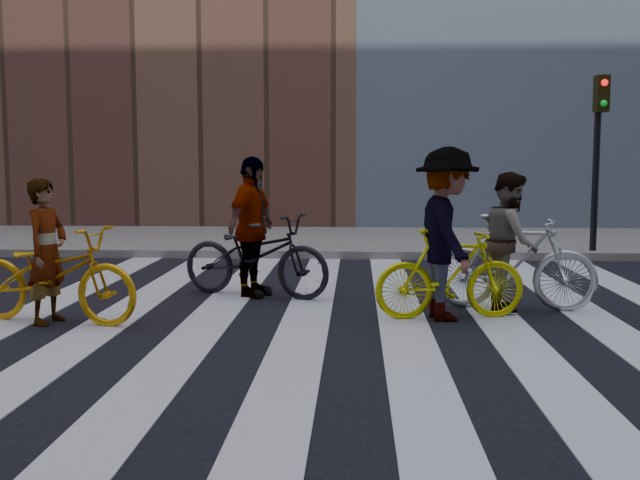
# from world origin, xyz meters

# --- Properties ---
(ground) EXTENTS (100.00, 100.00, 0.00)m
(ground) POSITION_xyz_m (0.00, 0.00, 0.00)
(ground) COLOR black
(ground) RESTS_ON ground
(sidewalk_far) EXTENTS (100.00, 5.00, 0.15)m
(sidewalk_far) POSITION_xyz_m (0.00, 7.50, 0.07)
(sidewalk_far) COLOR slate
(sidewalk_far) RESTS_ON ground
(zebra_crosswalk) EXTENTS (8.25, 10.00, 0.01)m
(zebra_crosswalk) POSITION_xyz_m (0.00, 0.00, 0.01)
(zebra_crosswalk) COLOR silver
(zebra_crosswalk) RESTS_ON ground
(traffic_signal) EXTENTS (0.22, 0.42, 3.33)m
(traffic_signal) POSITION_xyz_m (4.40, 5.32, 2.28)
(traffic_signal) COLOR black
(traffic_signal) RESTS_ON ground
(bike_yellow_left) EXTENTS (2.19, 1.14, 1.09)m
(bike_yellow_left) POSITION_xyz_m (-3.37, -0.50, 0.55)
(bike_yellow_left) COLOR orange
(bike_yellow_left) RESTS_ON ground
(bike_silver_mid) EXTENTS (2.01, 0.88, 1.17)m
(bike_silver_mid) POSITION_xyz_m (1.94, 0.51, 0.59)
(bike_silver_mid) COLOR silver
(bike_silver_mid) RESTS_ON ground
(bike_yellow_right) EXTENTS (1.79, 0.73, 1.04)m
(bike_yellow_right) POSITION_xyz_m (1.09, -0.07, 0.52)
(bike_yellow_right) COLOR #D5DA0C
(bike_yellow_right) RESTS_ON ground
(bike_dark_rear) EXTENTS (2.25, 1.42, 1.12)m
(bike_dark_rear) POSITION_xyz_m (-1.32, 1.24, 0.56)
(bike_dark_rear) COLOR black
(bike_dark_rear) RESTS_ON ground
(rider_left) EXTENTS (0.50, 0.66, 1.62)m
(rider_left) POSITION_xyz_m (-3.42, -0.50, 0.81)
(rider_left) COLOR slate
(rider_left) RESTS_ON ground
(rider_mid) EXTENTS (0.77, 0.91, 1.68)m
(rider_mid) POSITION_xyz_m (1.89, 0.51, 0.84)
(rider_mid) COLOR slate
(rider_mid) RESTS_ON ground
(rider_right) EXTENTS (0.91, 1.36, 1.97)m
(rider_right) POSITION_xyz_m (1.04, -0.07, 0.99)
(rider_right) COLOR slate
(rider_right) RESTS_ON ground
(rider_rear) EXTENTS (0.80, 1.18, 1.87)m
(rider_rear) POSITION_xyz_m (-1.37, 1.24, 0.93)
(rider_rear) COLOR slate
(rider_rear) RESTS_ON ground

